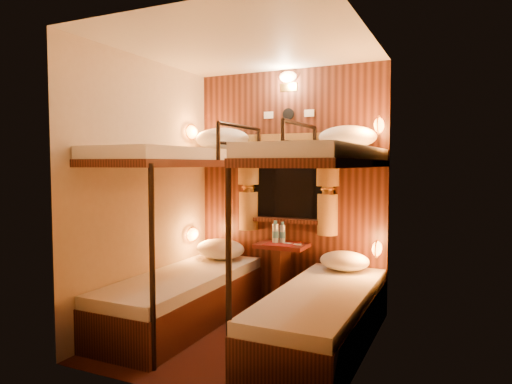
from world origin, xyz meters
The scene contains 22 objects.
floor centered at (0.00, 0.00, 0.00)m, with size 2.10×2.10×0.00m, color black.
ceiling centered at (0.00, 0.00, 2.40)m, with size 2.10×2.10×0.00m, color silver.
wall_back centered at (0.00, 1.05, 1.20)m, with size 2.40×2.40×0.00m, color #C6B293.
wall_front centered at (0.00, -1.05, 1.20)m, with size 2.40×2.40×0.00m, color #C6B293.
wall_left centered at (-1.00, 0.00, 1.20)m, with size 2.40×2.40×0.00m, color #C6B293.
wall_right centered at (1.00, 0.00, 1.20)m, with size 2.40×2.40×0.00m, color #C6B293.
back_panel centered at (0.00, 1.04, 1.20)m, with size 2.00×0.03×2.40m, color black.
bunk_left centered at (-0.65, 0.07, 0.56)m, with size 0.72×1.90×1.82m.
bunk_right centered at (0.65, 0.07, 0.56)m, with size 0.72×1.90×1.82m.
window centered at (0.00, 1.00, 1.18)m, with size 1.00×0.12×0.79m.
curtains centered at (0.00, 0.97, 1.26)m, with size 1.10×0.22×1.00m.
back_fixtures centered at (0.00, 1.00, 2.25)m, with size 0.54×0.09×0.48m.
reading_lamps centered at (0.00, 0.70, 1.24)m, with size 2.00×0.20×1.25m.
table centered at (0.00, 0.85, 0.41)m, with size 0.50×0.34×0.66m.
bottle_left centered at (-0.07, 0.86, 0.75)m, with size 0.07×0.07×0.23m.
bottle_right centered at (-0.01, 0.89, 0.74)m, with size 0.06×0.06×0.21m.
sachet_a centered at (0.06, 0.87, 0.65)m, with size 0.08×0.06×0.01m, color silver.
sachet_b centered at (0.16, 0.85, 0.65)m, with size 0.07×0.05×0.01m, color silver.
pillow_lower_left centered at (-0.65, 0.75, 0.56)m, with size 0.53×0.38×0.21m, color silver.
pillow_lower_right centered at (0.65, 0.78, 0.55)m, with size 0.46×0.33×0.18m, color silver.
pillow_upper_left centered at (-0.65, 0.80, 1.70)m, with size 0.59×0.42×0.23m, color silver.
pillow_upper_right centered at (0.65, 0.84, 1.69)m, with size 0.54×0.39×0.21m, color silver.
Camera 1 is at (1.66, -3.35, 1.45)m, focal length 32.00 mm.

